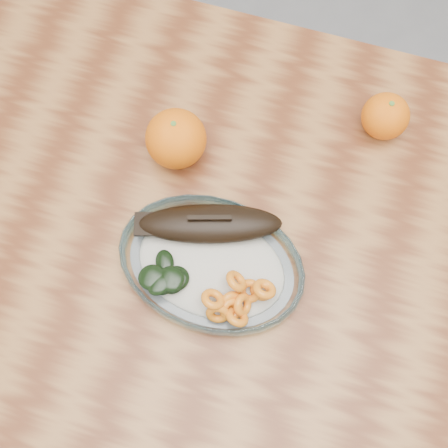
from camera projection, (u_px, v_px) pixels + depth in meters
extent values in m
plane|color=slate|center=(234.00, 333.00, 1.51)|extent=(3.00, 3.00, 0.00)
cube|color=#5E2D16|center=(242.00, 251.00, 0.82)|extent=(1.20, 0.80, 0.04)
cylinder|color=brown|center=(62.00, 106.00, 1.34)|extent=(0.06, 0.06, 0.71)
ellipsoid|color=white|center=(211.00, 266.00, 0.79)|extent=(0.49, 0.36, 0.01)
torus|color=#81B9C7|center=(211.00, 264.00, 0.78)|extent=(0.49, 0.49, 0.03)
ellipsoid|color=white|center=(211.00, 262.00, 0.77)|extent=(0.43, 0.31, 0.02)
ellipsoid|color=black|center=(210.00, 220.00, 0.77)|extent=(0.21, 0.12, 0.03)
ellipsoid|color=black|center=(210.00, 221.00, 0.77)|extent=(0.18, 0.10, 0.02)
cube|color=black|center=(146.00, 220.00, 0.77)|extent=(0.05, 0.04, 0.01)
cube|color=black|center=(209.00, 216.00, 0.75)|extent=(0.06, 0.02, 0.02)
torus|color=orange|center=(232.00, 307.00, 0.73)|extent=(0.04, 0.04, 0.03)
torus|color=orange|center=(243.00, 302.00, 0.73)|extent=(0.03, 0.04, 0.04)
torus|color=orange|center=(250.00, 288.00, 0.74)|extent=(0.05, 0.04, 0.03)
torus|color=orange|center=(237.00, 315.00, 0.73)|extent=(0.05, 0.04, 0.04)
torus|color=orange|center=(231.00, 299.00, 0.73)|extent=(0.04, 0.04, 0.04)
torus|color=orange|center=(218.00, 311.00, 0.73)|extent=(0.04, 0.03, 0.03)
torus|color=orange|center=(263.00, 288.00, 0.74)|extent=(0.04, 0.04, 0.04)
torus|color=orange|center=(237.00, 278.00, 0.73)|extent=(0.05, 0.04, 0.04)
torus|color=orange|center=(213.00, 296.00, 0.72)|extent=(0.04, 0.04, 0.03)
torus|color=orange|center=(265.00, 286.00, 0.73)|extent=(0.05, 0.05, 0.03)
ellipsoid|color=black|center=(164.00, 259.00, 0.76)|extent=(0.04, 0.04, 0.01)
ellipsoid|color=black|center=(161.00, 279.00, 0.75)|extent=(0.05, 0.05, 0.01)
ellipsoid|color=black|center=(175.00, 275.00, 0.75)|extent=(0.05, 0.05, 0.01)
ellipsoid|color=black|center=(171.00, 278.00, 0.75)|extent=(0.05, 0.05, 0.01)
ellipsoid|color=black|center=(170.00, 276.00, 0.74)|extent=(0.05, 0.05, 0.01)
ellipsoid|color=black|center=(150.00, 274.00, 0.74)|extent=(0.05, 0.05, 0.01)
ellipsoid|color=black|center=(159.00, 281.00, 0.73)|extent=(0.04, 0.04, 0.01)
sphere|color=#FF5505|center=(176.00, 139.00, 0.81)|extent=(0.09, 0.09, 0.09)
sphere|color=#FF5505|center=(385.00, 116.00, 0.84)|extent=(0.07, 0.07, 0.07)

